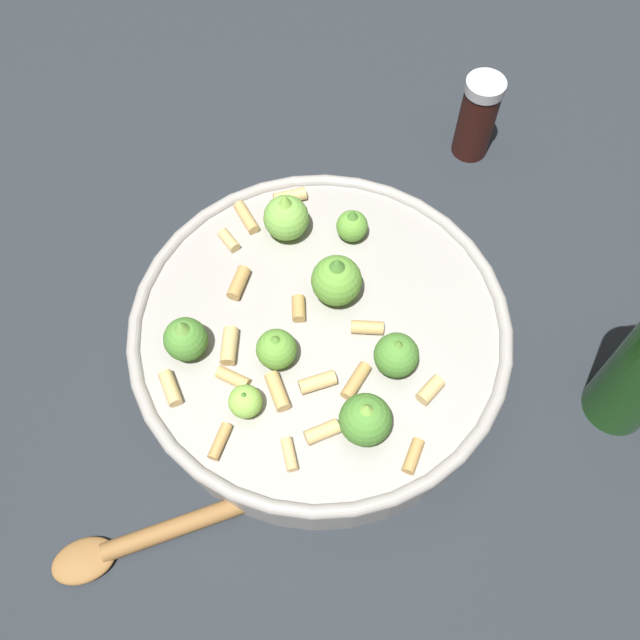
% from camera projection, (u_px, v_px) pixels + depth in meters
% --- Properties ---
extents(ground_plane, '(2.40, 2.40, 0.00)m').
position_uv_depth(ground_plane, '(320.00, 357.00, 0.67)').
color(ground_plane, '#23282D').
extents(cooking_pan, '(0.33, 0.33, 0.12)m').
position_uv_depth(cooking_pan, '(319.00, 338.00, 0.63)').
color(cooking_pan, '#9E9993').
rests_on(cooking_pan, ground).
extents(pepper_shaker, '(0.04, 0.04, 0.10)m').
position_uv_depth(pepper_shaker, '(477.00, 117.00, 0.75)').
color(pepper_shaker, '#33140F').
rests_on(pepper_shaker, ground).
extents(wooden_spoon, '(0.20, 0.04, 0.02)m').
position_uv_depth(wooden_spoon, '(160.00, 533.00, 0.58)').
color(wooden_spoon, olive).
rests_on(wooden_spoon, ground).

